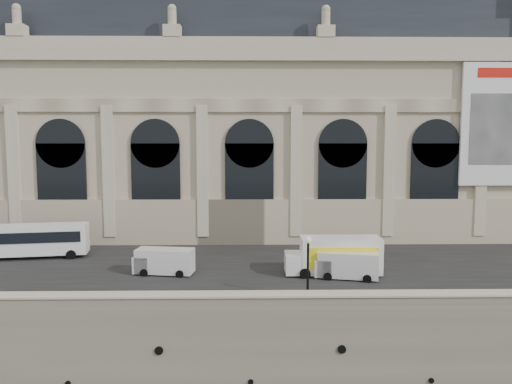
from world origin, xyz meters
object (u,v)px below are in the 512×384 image
van_b (161,261)px  box_truck (335,256)px  van_c (344,265)px  bus_left (27,240)px  lamp_right (308,269)px

van_b → box_truck: (14.63, -0.38, 0.49)m
van_b → van_c: van_c is taller
bus_left → lamp_right: bearing=-27.3°
van_b → box_truck: size_ratio=0.65×
van_c → box_truck: (-0.54, 1.16, 0.47)m
box_truck → van_b: bearing=178.5°
van_c → lamp_right: (-3.64, -5.58, 1.13)m
van_c → box_truck: size_ratio=0.67×
bus_left → box_truck: size_ratio=1.42×
box_truck → lamp_right: bearing=-114.7°
van_b → lamp_right: size_ratio=1.13×
van_b → van_c: size_ratio=0.97×
van_c → van_b: bearing=174.2°
van_b → van_c: bearing=-5.8°
van_c → lamp_right: lamp_right is taller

